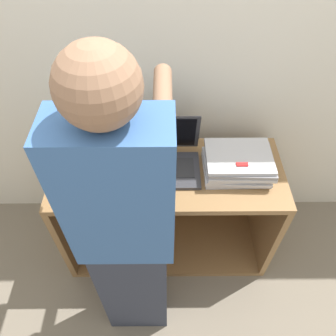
# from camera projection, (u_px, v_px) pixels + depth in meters

# --- Properties ---
(ground_plane) EXTENTS (12.00, 12.00, 0.00)m
(ground_plane) POSITION_uv_depth(u_px,v_px,m) (168.00, 276.00, 2.23)
(ground_plane) COLOR #756B5B
(wall_back) EXTENTS (8.00, 0.05, 2.40)m
(wall_back) POSITION_uv_depth(u_px,v_px,m) (167.00, 69.00, 1.75)
(wall_back) COLOR silver
(wall_back) RESTS_ON ground_plane
(cart) EXTENTS (1.30, 0.53, 0.79)m
(cart) POSITION_uv_depth(u_px,v_px,m) (168.00, 202.00, 2.16)
(cart) COLOR olive
(cart) RESTS_ON ground_plane
(laptop_open) EXTENTS (0.35, 0.32, 0.28)m
(laptop_open) POSITION_uv_depth(u_px,v_px,m) (168.00, 158.00, 1.81)
(laptop_open) COLOR #333338
(laptop_open) RESTS_ON cart
(laptop_stack_left) EXTENTS (0.38, 0.29, 0.10)m
(laptop_stack_left) POSITION_uv_depth(u_px,v_px,m) (98.00, 165.00, 1.78)
(laptop_stack_left) COLOR #B7B7BC
(laptop_stack_left) RESTS_ON cart
(laptop_stack_right) EXTENTS (0.37, 0.28, 0.12)m
(laptop_stack_right) POSITION_uv_depth(u_px,v_px,m) (238.00, 163.00, 1.77)
(laptop_stack_right) COLOR #B7B7BC
(laptop_stack_right) RESTS_ON cart
(person) EXTENTS (0.40, 0.54, 1.79)m
(person) POSITION_uv_depth(u_px,v_px,m) (127.00, 236.00, 1.40)
(person) COLOR #2D3342
(person) RESTS_ON ground_plane
(inventory_tag) EXTENTS (0.06, 0.02, 0.01)m
(inventory_tag) POSITION_uv_depth(u_px,v_px,m) (242.00, 164.00, 1.68)
(inventory_tag) COLOR red
(inventory_tag) RESTS_ON laptop_stack_right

